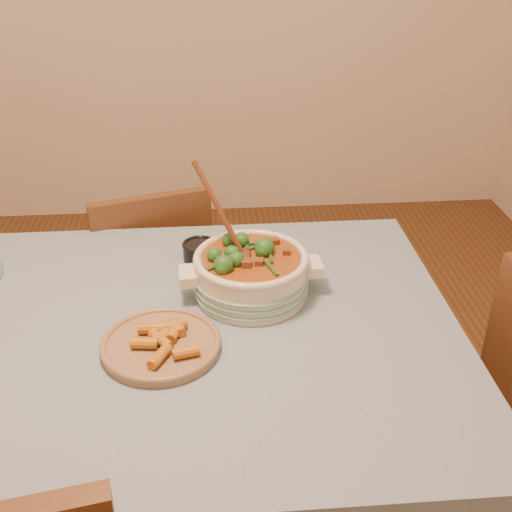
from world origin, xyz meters
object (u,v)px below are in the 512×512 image
at_px(dining_table, 116,362).
at_px(chair_far, 152,279).
at_px(stew_casserole, 251,271).
at_px(fried_plate, 161,343).
at_px(condiment_bowl, 200,250).

distance_m(dining_table, chair_far, 0.72).
distance_m(dining_table, stew_casserole, 0.40).
relative_size(stew_casserole, fried_plate, 1.09).
height_order(dining_table, stew_casserole, stew_casserole).
height_order(stew_casserole, condiment_bowl, stew_casserole).
bearing_deg(fried_plate, chair_far, 96.73).
xyz_separation_m(stew_casserole, chair_far, (-0.31, 0.56, -0.35)).
distance_m(condiment_bowl, chair_far, 0.51).
xyz_separation_m(dining_table, condiment_bowl, (0.21, 0.33, 0.12)).
relative_size(stew_casserole, condiment_bowl, 3.52).
relative_size(dining_table, condiment_bowl, 15.94).
distance_m(stew_casserole, condiment_bowl, 0.24).
xyz_separation_m(dining_table, stew_casserole, (0.34, 0.13, 0.17)).
relative_size(dining_table, chair_far, 2.00).
bearing_deg(chair_far, stew_casserole, 102.95).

